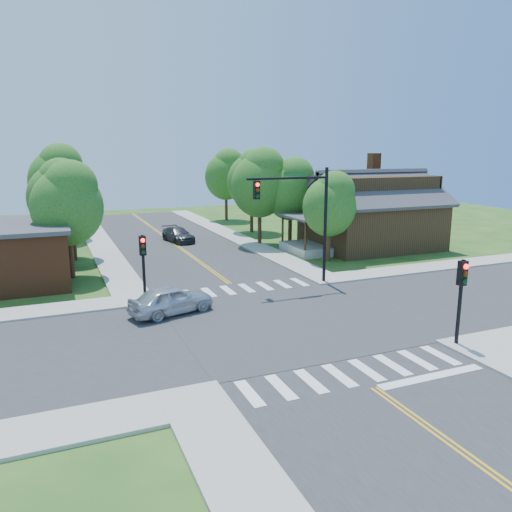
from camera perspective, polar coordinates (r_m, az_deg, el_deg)
name	(u,v)px	position (r m, az deg, el deg)	size (l,w,h in m)	color
ground	(282,322)	(24.58, 2.97, -7.55)	(100.00, 100.00, 0.00)	#234A17
road_ns	(282,322)	(24.58, 2.97, -7.51)	(10.00, 90.00, 0.04)	#2D2D30
road_ew	(282,322)	(24.58, 2.97, -7.49)	(90.00, 10.00, 0.04)	#2D2D30
intersection_patch	(282,322)	(24.58, 2.97, -7.55)	(10.20, 10.20, 0.06)	#2D2D30
sidewalk_ne	(365,243)	(45.62, 12.36, 1.49)	(40.00, 40.00, 0.14)	#9E9B93
crosswalk_north	(237,289)	(30.01, -2.15, -3.79)	(8.85, 2.00, 0.01)	white
crosswalk_south	(353,373)	(19.59, 11.03, -12.94)	(8.85, 2.00, 0.01)	white
centerline	(282,321)	(24.57, 2.97, -7.45)	(0.30, 90.00, 0.01)	gold
stop_bar	(432,378)	(20.05, 19.43, -12.98)	(4.60, 0.45, 0.09)	white
signal_mast_ne	(301,207)	(30.10, 5.21, 5.55)	(5.30, 0.42, 7.20)	black
signal_pole_se	(462,286)	(22.56, 22.44, -3.21)	(0.34, 0.42, 3.80)	black
signal_pole_nw	(143,256)	(27.38, -12.77, 0.00)	(0.34, 0.42, 3.80)	black
house_ne	(371,209)	(43.46, 12.98, 5.29)	(13.05, 8.80, 7.11)	black
tree_e_a	(331,203)	(37.14, 8.54, 6.05)	(3.98, 3.78, 6.76)	#382314
tree_e_b	(292,188)	(43.50, 4.10, 7.81)	(4.50, 4.28, 7.66)	#382314
tree_e_c	(252,178)	(50.37, -0.40, 8.95)	(4.91, 4.67, 8.35)	#382314
tree_e_d	(227,173)	(59.06, -3.37, 9.42)	(4.94, 4.69, 8.40)	#382314
tree_w_a	(68,202)	(34.01, -20.66, 5.85)	(4.50, 4.27, 7.65)	#382314
tree_w_b	(59,193)	(40.60, -21.58, 6.69)	(4.51, 4.28, 7.66)	#382314
tree_w_c	(59,177)	(48.99, -21.59, 8.39)	(5.20, 4.94, 8.83)	#382314
tree_w_d	(60,184)	(57.45, -21.45, 7.67)	(4.16, 3.95, 7.08)	#382314
tree_house	(261,181)	(43.41, 0.55, 8.56)	(5.00, 4.75, 8.50)	#382314
tree_bldg	(72,200)	(39.60, -20.31, 6.07)	(4.14, 3.93, 7.03)	#382314
car_silver	(171,300)	(25.80, -9.67, -5.02)	(4.65, 2.85, 1.48)	silver
car_dgrey	(178,235)	(45.78, -8.89, 2.39)	(2.53, 4.65, 1.28)	#313336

